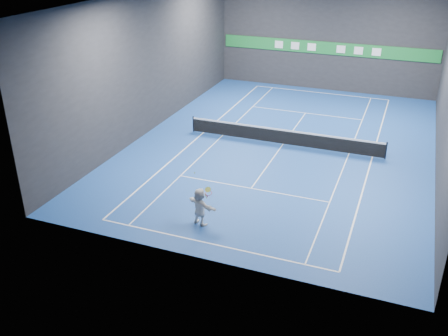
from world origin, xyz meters
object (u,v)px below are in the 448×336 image
at_px(player, 200,207).
at_px(tennis_net, 283,136).
at_px(tennis_ball, 194,173).
at_px(tennis_racket, 208,193).

relative_size(player, tennis_net, 0.15).
bearing_deg(tennis_ball, tennis_racket, -13.72).
relative_size(player, tennis_ball, 29.58).
height_order(player, tennis_net, player).
bearing_deg(tennis_ball, tennis_net, 82.17).
height_order(tennis_ball, tennis_racket, tennis_ball).
distance_m(player, tennis_net, 10.63).
xyz_separation_m(player, tennis_net, (1.09, 10.56, -0.37)).
bearing_deg(tennis_racket, tennis_net, 86.22).
relative_size(player, tennis_racket, 3.03).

